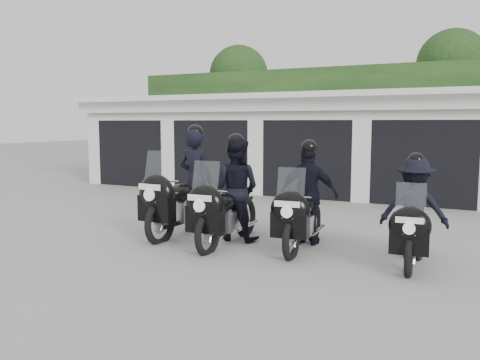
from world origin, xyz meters
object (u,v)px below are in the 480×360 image
at_px(police_bike_c, 306,200).
at_px(police_bike_a, 186,189).
at_px(police_bike_d, 413,214).
at_px(police_bike_b, 231,195).

bearing_deg(police_bike_c, police_bike_a, 176.68).
bearing_deg(police_bike_a, police_bike_d, 0.18).
height_order(police_bike_b, police_bike_c, police_bike_b).
relative_size(police_bike_c, police_bike_d, 1.10).
bearing_deg(police_bike_b, police_bike_a, 166.05).
relative_size(police_bike_a, police_bike_b, 1.08).
bearing_deg(police_bike_b, police_bike_d, 0.51).
bearing_deg(police_bike_d, police_bike_a, 173.83).
bearing_deg(police_bike_c, police_bike_d, -9.21).
bearing_deg(police_bike_a, police_bike_b, -10.45).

